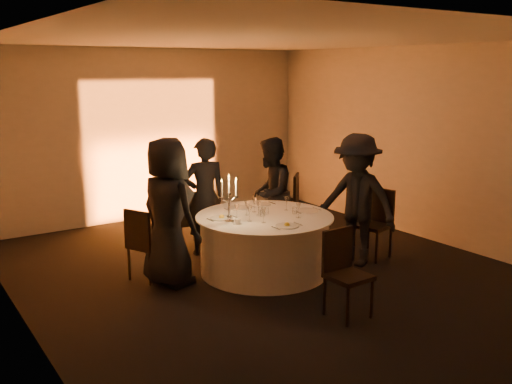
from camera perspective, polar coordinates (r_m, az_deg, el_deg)
floor at (r=7.66m, az=0.84°, el=-7.96°), size 7.00×7.00×0.00m
ceiling at (r=7.20m, az=0.92°, el=15.06°), size 7.00×7.00×0.00m
wall_back at (r=10.32m, az=-10.31°, el=5.68°), size 7.00×0.00×7.00m
wall_left at (r=6.12m, az=-22.90°, el=0.46°), size 0.00×7.00×7.00m
wall_right at (r=9.31m, az=16.30°, el=4.68°), size 0.00×7.00×7.00m
uplighter_fixture at (r=10.32m, az=-9.33°, el=-2.49°), size 0.25×0.12×0.10m
banquet_table at (r=7.54m, az=0.85°, el=-5.22°), size 1.80×1.80×0.77m
chair_left at (r=7.33m, az=-11.15°, el=-4.79°), size 0.54×0.54×0.94m
chair_back_left at (r=8.37m, az=-6.50°, el=-2.57°), size 0.50×0.50×0.92m
chair_back_right at (r=9.03m, az=3.29°, el=-1.00°), size 0.63×0.63×1.02m
chair_right at (r=8.29m, az=11.92°, el=-2.66°), size 0.51×0.51×0.98m
chair_front at (r=6.30m, az=8.77°, el=-7.48°), size 0.43×0.43×0.95m
guest_left at (r=7.07m, az=-8.79°, el=-2.01°), size 0.80×1.02×1.85m
guest_back_left at (r=8.20m, az=-5.15°, el=-0.47°), size 0.70×0.54×1.70m
guest_back_right at (r=8.50m, az=1.45°, el=-0.10°), size 1.02×1.00×1.66m
guest_right at (r=7.84m, az=10.02°, el=-0.80°), size 1.02×1.32×1.80m
plate_left at (r=7.30m, az=-3.45°, el=-2.54°), size 0.36×0.29×0.08m
plate_back_left at (r=7.81m, az=-1.81°, el=-1.60°), size 0.35×0.29×0.01m
plate_back_right at (r=8.01m, az=0.60°, el=-1.25°), size 0.36×0.25×0.01m
plate_right at (r=7.70m, az=5.14°, el=-1.85°), size 0.36×0.29×0.01m
plate_front at (r=6.94m, az=3.12°, el=-3.33°), size 0.36×0.28×0.08m
coffee_cup at (r=7.04m, az=-1.86°, el=-2.98°), size 0.11×0.11×0.07m
candelabra at (r=7.07m, az=-2.70°, el=-1.38°), size 0.26×0.12×0.61m
wine_glass_a at (r=7.69m, az=3.07°, el=-0.85°), size 0.07×0.07×0.19m
wine_glass_b at (r=7.32m, az=4.27°, el=-1.53°), size 0.07×0.07×0.19m
wine_glass_c at (r=7.42m, az=0.26°, el=-1.31°), size 0.07×0.07×0.19m
wine_glass_d at (r=7.59m, az=-0.18°, el=-1.00°), size 0.07×0.07×0.19m
wine_glass_e at (r=7.24m, az=-1.93°, el=-1.65°), size 0.07×0.07×0.19m
wine_glass_f at (r=7.42m, az=-0.93°, el=-1.31°), size 0.07×0.07×0.19m
wine_glass_g at (r=7.12m, az=-0.65°, el=-1.88°), size 0.07×0.07×0.19m
wine_glass_h at (r=7.06m, az=0.76°, el=-2.01°), size 0.07×0.07×0.19m
tumbler_a at (r=7.37m, az=0.66°, el=-2.14°), size 0.07×0.07×0.09m
tumbler_b at (r=7.52m, az=0.47°, el=-1.84°), size 0.07×0.07×0.09m
tumbler_c at (r=7.48m, az=1.04°, el=-1.93°), size 0.07×0.07×0.09m
tumbler_d at (r=7.53m, az=3.89°, el=-1.86°), size 0.07×0.07×0.09m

